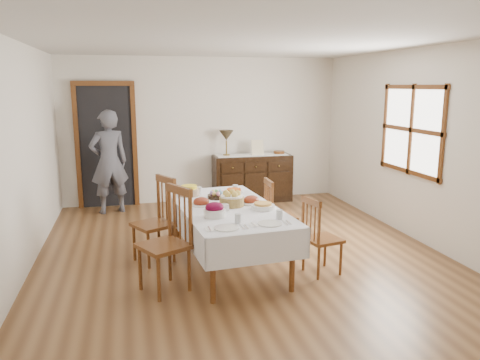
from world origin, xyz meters
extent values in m
plane|color=brown|center=(0.00, 0.00, 0.00)|extent=(6.00, 6.00, 0.00)
cube|color=silver|center=(0.00, 0.00, 2.60)|extent=(5.00, 6.00, 0.02)
cube|color=silver|center=(0.00, 3.00, 1.30)|extent=(5.00, 0.02, 2.60)
cube|color=silver|center=(0.00, -3.00, 1.30)|extent=(5.00, 0.02, 2.60)
cube|color=silver|center=(-2.50, 0.00, 1.30)|extent=(0.02, 6.00, 2.60)
cube|color=silver|center=(2.50, 0.00, 1.30)|extent=(0.02, 6.00, 2.60)
cube|color=white|center=(2.49, 0.30, 1.50)|extent=(0.02, 1.30, 1.10)
cube|color=brown|center=(2.48, 0.30, 1.50)|extent=(0.03, 1.46, 1.26)
cube|color=black|center=(-1.70, 2.96, 1.05)|extent=(0.90, 0.06, 2.10)
cube|color=brown|center=(-1.70, 2.94, 1.05)|extent=(1.04, 0.08, 2.18)
cube|color=white|center=(-0.24, -0.28, 0.70)|extent=(1.21, 2.15, 0.04)
cylinder|color=brown|center=(-0.58, -1.21, 0.33)|extent=(0.06, 0.06, 0.66)
cylinder|color=brown|center=(0.26, -1.13, 0.33)|extent=(0.06, 0.06, 0.66)
cylinder|color=brown|center=(-0.74, 0.57, 0.33)|extent=(0.06, 0.06, 0.66)
cylinder|color=brown|center=(0.10, 0.64, 0.33)|extent=(0.06, 0.06, 0.66)
cube|color=white|center=(-0.76, -0.33, 0.56)|extent=(0.20, 2.10, 0.32)
cube|color=white|center=(0.28, -0.23, 0.56)|extent=(0.20, 2.10, 0.32)
cube|color=white|center=(-0.15, -1.32, 0.56)|extent=(1.07, 0.11, 0.32)
cube|color=white|center=(-0.33, 0.76, 0.56)|extent=(1.07, 0.11, 0.32)
cube|color=brown|center=(-1.02, -0.80, 0.48)|extent=(0.61, 0.61, 0.04)
cylinder|color=brown|center=(-1.27, -0.72, 0.23)|extent=(0.04, 0.04, 0.46)
cylinder|color=brown|center=(-1.10, -1.05, 0.23)|extent=(0.04, 0.04, 0.46)
cylinder|color=brown|center=(-0.94, -0.55, 0.23)|extent=(0.04, 0.04, 0.46)
cylinder|color=brown|center=(-0.77, -0.88, 0.23)|extent=(0.04, 0.04, 0.46)
cylinder|color=brown|center=(-0.93, -0.53, 0.78)|extent=(0.04, 0.04, 0.60)
cylinder|color=brown|center=(-0.75, -0.88, 0.78)|extent=(0.04, 0.04, 0.60)
cube|color=brown|center=(-0.84, -0.71, 1.04)|extent=(0.24, 0.40, 0.09)
cylinder|color=brown|center=(-0.88, -0.62, 0.76)|extent=(0.02, 0.02, 0.49)
cylinder|color=brown|center=(-0.84, -0.71, 0.76)|extent=(0.02, 0.02, 0.49)
cylinder|color=brown|center=(-0.79, -0.79, 0.76)|extent=(0.02, 0.02, 0.49)
cube|color=brown|center=(-1.08, 0.07, 0.46)|extent=(0.57, 0.57, 0.04)
cylinder|color=brown|center=(-1.31, 0.15, 0.22)|extent=(0.04, 0.04, 0.44)
cylinder|color=brown|center=(-1.15, -0.16, 0.22)|extent=(0.04, 0.04, 0.44)
cylinder|color=brown|center=(-1.01, 0.31, 0.22)|extent=(0.04, 0.04, 0.44)
cylinder|color=brown|center=(-0.85, 0.00, 0.22)|extent=(0.04, 0.04, 0.44)
cylinder|color=brown|center=(-0.99, 0.32, 0.74)|extent=(0.04, 0.04, 0.57)
cylinder|color=brown|center=(-0.83, 0.00, 0.74)|extent=(0.04, 0.04, 0.57)
cube|color=brown|center=(-0.91, 0.16, 0.98)|extent=(0.22, 0.38, 0.08)
cylinder|color=brown|center=(-0.95, 0.24, 0.72)|extent=(0.02, 0.02, 0.47)
cylinder|color=brown|center=(-0.91, 0.16, 0.72)|extent=(0.02, 0.02, 0.47)
cylinder|color=brown|center=(-0.87, 0.08, 0.72)|extent=(0.02, 0.02, 0.47)
cube|color=brown|center=(0.76, -0.74, 0.40)|extent=(0.44, 0.44, 0.04)
cylinder|color=brown|center=(0.93, -0.86, 0.19)|extent=(0.03, 0.03, 0.38)
cylinder|color=brown|center=(0.87, -0.57, 0.19)|extent=(0.03, 0.03, 0.38)
cylinder|color=brown|center=(0.64, -0.92, 0.19)|extent=(0.03, 0.03, 0.38)
cylinder|color=brown|center=(0.58, -0.63, 0.19)|extent=(0.03, 0.03, 0.38)
cylinder|color=brown|center=(0.63, -0.93, 0.64)|extent=(0.04, 0.04, 0.49)
cylinder|color=brown|center=(0.56, -0.62, 0.64)|extent=(0.04, 0.04, 0.49)
cube|color=brown|center=(0.59, -0.78, 0.85)|extent=(0.11, 0.35, 0.07)
cylinder|color=brown|center=(0.61, -0.86, 0.63)|extent=(0.02, 0.02, 0.41)
cylinder|color=brown|center=(0.59, -0.78, 0.63)|extent=(0.02, 0.02, 0.41)
cylinder|color=brown|center=(0.58, -0.70, 0.63)|extent=(0.02, 0.02, 0.41)
cube|color=brown|center=(0.59, 0.25, 0.40)|extent=(0.38, 0.38, 0.04)
cylinder|color=brown|center=(0.74, 0.10, 0.19)|extent=(0.03, 0.03, 0.38)
cylinder|color=brown|center=(0.74, 0.40, 0.19)|extent=(0.03, 0.03, 0.38)
cylinder|color=brown|center=(0.44, 0.10, 0.19)|extent=(0.03, 0.03, 0.38)
cylinder|color=brown|center=(0.44, 0.41, 0.19)|extent=(0.03, 0.03, 0.38)
cylinder|color=brown|center=(0.42, 0.09, 0.65)|extent=(0.04, 0.04, 0.50)
cylinder|color=brown|center=(0.42, 0.42, 0.65)|extent=(0.04, 0.04, 0.50)
cube|color=brown|center=(0.42, 0.26, 0.86)|extent=(0.04, 0.36, 0.07)
cylinder|color=brown|center=(0.42, 0.18, 0.63)|extent=(0.02, 0.02, 0.41)
cylinder|color=brown|center=(0.42, 0.26, 0.63)|extent=(0.02, 0.02, 0.41)
cylinder|color=brown|center=(0.42, 0.34, 0.63)|extent=(0.02, 0.02, 0.41)
cube|color=black|center=(0.86, 2.72, 0.43)|extent=(1.42, 0.47, 0.85)
cube|color=black|center=(0.43, 2.47, 0.68)|extent=(0.40, 0.02, 0.17)
sphere|color=brown|center=(0.43, 2.45, 0.68)|extent=(0.03, 0.03, 0.03)
cube|color=black|center=(0.86, 2.47, 0.68)|extent=(0.40, 0.02, 0.17)
sphere|color=brown|center=(0.86, 2.45, 0.68)|extent=(0.03, 0.03, 0.03)
cube|color=black|center=(1.28, 2.47, 0.68)|extent=(0.40, 0.02, 0.17)
sphere|color=brown|center=(1.28, 2.45, 0.68)|extent=(0.03, 0.03, 0.03)
imported|color=#50515B|center=(-1.65, 2.50, 0.92)|extent=(0.65, 0.51, 1.83)
cylinder|color=olive|center=(-0.19, -0.27, 0.78)|extent=(0.29, 0.29, 0.11)
cylinder|color=white|center=(-0.19, -0.27, 0.84)|extent=(0.26, 0.26, 0.02)
sphere|color=gold|center=(-0.12, -0.27, 0.87)|extent=(0.08, 0.08, 0.08)
sphere|color=gold|center=(-0.17, -0.20, 0.87)|extent=(0.08, 0.08, 0.08)
sphere|color=gold|center=(-0.25, -0.23, 0.87)|extent=(0.08, 0.08, 0.08)
sphere|color=gold|center=(-0.25, -0.31, 0.87)|extent=(0.08, 0.08, 0.08)
sphere|color=gold|center=(-0.17, -0.34, 0.87)|extent=(0.08, 0.08, 0.08)
cylinder|color=black|center=(-0.28, 0.14, 0.75)|extent=(0.24, 0.24, 0.04)
ellipsoid|color=pink|center=(-0.22, 0.14, 0.79)|extent=(0.05, 0.05, 0.06)
ellipsoid|color=#86DCFF|center=(-0.24, 0.19, 0.79)|extent=(0.05, 0.05, 0.06)
ellipsoid|color=#84D875|center=(-0.28, 0.21, 0.79)|extent=(0.05, 0.05, 0.06)
ellipsoid|color=#FFCB48|center=(-0.33, 0.19, 0.79)|extent=(0.05, 0.05, 0.06)
ellipsoid|color=#A67FCC|center=(-0.35, 0.14, 0.79)|extent=(0.05, 0.05, 0.06)
ellipsoid|color=#F6DA76|center=(-0.33, 0.09, 0.79)|extent=(0.05, 0.05, 0.06)
ellipsoid|color=pink|center=(-0.28, 0.07, 0.79)|extent=(0.05, 0.05, 0.06)
ellipsoid|color=#86DCFF|center=(-0.24, 0.09, 0.79)|extent=(0.05, 0.05, 0.06)
cylinder|color=silver|center=(-0.53, -0.14, 0.73)|extent=(0.28, 0.28, 0.01)
ellipsoid|color=maroon|center=(-0.53, -0.14, 0.76)|extent=(0.19, 0.16, 0.11)
cylinder|color=silver|center=(0.06, -0.21, 0.73)|extent=(0.29, 0.29, 0.02)
ellipsoid|color=maroon|center=(0.06, -0.21, 0.76)|extent=(0.19, 0.16, 0.11)
cylinder|color=silver|center=(-0.46, -0.68, 0.77)|extent=(0.23, 0.23, 0.08)
ellipsoid|color=#5D0426|center=(-0.46, -0.68, 0.83)|extent=(0.20, 0.17, 0.11)
cylinder|color=silver|center=(-0.05, 0.22, 0.76)|extent=(0.21, 0.21, 0.06)
cylinder|color=#D44E0B|center=(-0.05, 0.22, 0.80)|extent=(0.18, 0.18, 0.03)
cylinder|color=tan|center=(-0.60, 0.37, 0.77)|extent=(0.26, 0.26, 0.09)
cylinder|color=yellow|center=(-0.60, 0.37, 0.84)|extent=(0.20, 0.20, 0.04)
cylinder|color=silver|center=(0.13, -0.49, 0.75)|extent=(0.27, 0.27, 0.05)
cylinder|color=gold|center=(0.13, -0.49, 0.79)|extent=(0.20, 0.20, 0.02)
cube|color=silver|center=(-0.33, -0.44, 0.76)|extent=(0.15, 0.10, 0.07)
cylinder|color=silver|center=(-0.43, -1.11, 0.73)|extent=(0.25, 0.25, 0.01)
cube|color=white|center=(-0.60, -1.11, 0.73)|extent=(0.09, 0.13, 0.01)
cube|color=silver|center=(-0.60, -1.11, 0.73)|extent=(0.03, 0.16, 0.01)
cube|color=silver|center=(-0.27, -1.11, 0.73)|extent=(0.03, 0.18, 0.01)
cube|color=silver|center=(-0.23, -1.11, 0.73)|extent=(0.03, 0.14, 0.01)
cylinder|color=silver|center=(-0.28, -0.96, 0.77)|extent=(0.07, 0.07, 0.10)
cylinder|color=silver|center=(0.03, -1.07, 0.73)|extent=(0.25, 0.25, 0.01)
cube|color=white|center=(-0.14, -1.07, 0.73)|extent=(0.09, 0.13, 0.01)
cube|color=silver|center=(-0.14, -1.07, 0.73)|extent=(0.03, 0.16, 0.01)
cube|color=silver|center=(0.19, -1.07, 0.73)|extent=(0.03, 0.18, 0.01)
cube|color=silver|center=(0.23, -1.07, 0.73)|extent=(0.03, 0.14, 0.01)
cylinder|color=silver|center=(0.18, -0.92, 0.77)|extent=(0.07, 0.07, 0.10)
cylinder|color=silver|center=(-0.46, 0.42, 0.77)|extent=(0.06, 0.06, 0.09)
cylinder|color=silver|center=(0.01, 0.42, 0.77)|extent=(0.07, 0.07, 0.10)
cube|color=white|center=(0.85, 2.73, 0.86)|extent=(1.30, 0.35, 0.01)
cylinder|color=brown|center=(0.38, 2.76, 0.87)|extent=(0.12, 0.12, 0.03)
cylinder|color=brown|center=(0.38, 2.76, 1.01)|extent=(0.02, 0.02, 0.25)
cone|color=#3D321F|center=(0.38, 2.76, 1.22)|extent=(0.26, 0.26, 0.18)
cube|color=beige|center=(0.95, 2.70, 0.99)|extent=(0.22, 0.08, 0.28)
cylinder|color=brown|center=(1.38, 2.74, 0.88)|extent=(0.20, 0.20, 0.06)
camera|label=1|loc=(-1.32, -5.42, 2.10)|focal=35.00mm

